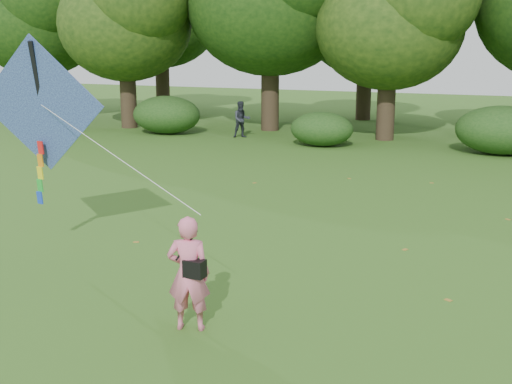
% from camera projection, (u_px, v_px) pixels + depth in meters
% --- Properties ---
extents(ground, '(100.00, 100.00, 0.00)m').
position_uv_depth(ground, '(217.00, 312.00, 10.10)').
color(ground, '#265114').
rests_on(ground, ground).
extents(man_kite_flyer, '(0.73, 0.60, 1.72)m').
position_uv_depth(man_kite_flyer, '(189.00, 273.00, 9.31)').
color(man_kite_flyer, pink).
rests_on(man_kite_flyer, ground).
extents(bystander_left, '(1.02, 0.98, 1.66)m').
position_uv_depth(bystander_left, '(242.00, 119.00, 29.22)').
color(bystander_left, '#272A34').
rests_on(bystander_left, ground).
extents(crossbody_bag, '(0.43, 0.20, 0.70)m').
position_uv_depth(crossbody_bag, '(194.00, 268.00, 9.21)').
color(crossbody_bag, black).
rests_on(crossbody_bag, ground).
extents(flying_kite, '(6.11, 2.56, 3.38)m').
position_uv_depth(flying_kite, '(41.00, 106.00, 12.54)').
color(flying_kite, '#236197').
rests_on(flying_kite, ground).
extents(tree_line, '(54.70, 15.30, 9.48)m').
position_uv_depth(tree_line, '(487.00, 11.00, 28.54)').
color(tree_line, '#3A2D1E').
rests_on(tree_line, ground).
extents(shrub_band, '(39.15, 3.22, 1.88)m').
position_uv_depth(shrub_band, '(403.00, 128.00, 25.86)').
color(shrub_band, '#264919').
rests_on(shrub_band, ground).
extents(fallen_leaves, '(8.26, 15.21, 0.01)m').
position_uv_depth(fallen_leaves, '(340.00, 232.00, 14.44)').
color(fallen_leaves, olive).
rests_on(fallen_leaves, ground).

